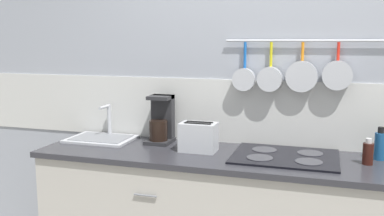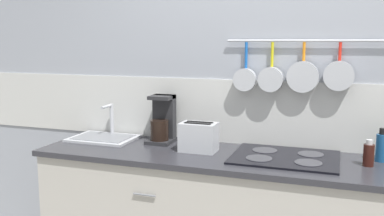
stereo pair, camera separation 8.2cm
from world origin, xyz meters
The scene contains 8 objects.
wall_back centered at (0.00, 0.34, 1.28)m, with size 7.20×0.15×2.60m.
countertop centered at (0.00, 0.00, 0.92)m, with size 3.05×0.60×0.03m.
sink_basin centered at (-1.26, 0.13, 0.96)m, with size 0.44×0.33×0.23m.
coffee_maker centered at (-0.84, 0.19, 1.07)m, with size 0.17×0.20×0.32m.
toaster centered at (-0.53, 0.03, 1.03)m, with size 0.24×0.15×0.18m.
cooktop centered at (0.00, 0.05, 0.94)m, with size 0.61×0.48×0.01m.
bottle_hot_sauce centered at (0.45, 0.04, 1.00)m, with size 0.06×0.06×0.15m.
bottle_olive_oil centered at (0.53, 0.16, 1.02)m, with size 0.06×0.06×0.19m.
Camera 1 is at (0.21, -2.45, 1.63)m, focal length 40.00 mm.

